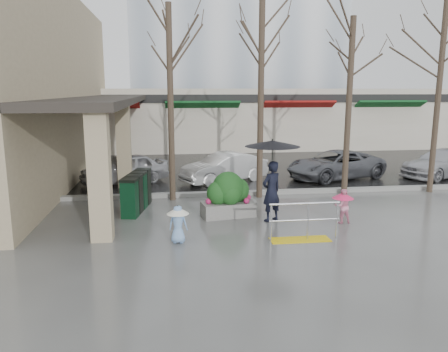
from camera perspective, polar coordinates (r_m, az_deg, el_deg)
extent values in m
plane|color=#51514F|center=(12.70, 2.63, -6.80)|extent=(120.00, 120.00, 0.00)
cube|color=black|center=(34.19, -3.72, 4.58)|extent=(120.00, 36.00, 0.01)
cube|color=gray|center=(16.49, 0.25, -2.30)|extent=(120.00, 0.30, 0.15)
cube|color=tan|center=(21.06, -26.86, 10.22)|extent=(6.00, 18.00, 8.00)
cube|color=#2D2823|center=(20.08, -15.23, 9.96)|extent=(2.80, 18.00, 0.25)
cube|color=tan|center=(11.74, -15.95, 0.11)|extent=(0.55, 0.55, 3.50)
cube|color=tan|center=(18.12, -12.95, 4.02)|extent=(0.55, 0.55, 3.50)
cube|color=beige|center=(30.24, 0.53, 7.54)|extent=(34.00, 6.00, 4.00)
cube|color=maroon|center=(27.30, -15.66, 8.52)|extent=(4.50, 1.68, 0.87)
cube|color=#0F4C1E|center=(27.10, -2.86, 8.90)|extent=(4.50, 1.68, 0.87)
cube|color=maroon|center=(28.21, 9.53, 8.85)|extent=(4.50, 1.68, 0.87)
cube|color=#0F4C1E|center=(30.48, 20.51, 8.47)|extent=(4.50, 1.68, 0.87)
cube|color=black|center=(27.31, 1.38, 10.08)|extent=(34.00, 0.35, 0.50)
cube|color=yellow|center=(11.89, 9.89, -8.18)|extent=(1.60, 0.50, 0.02)
cylinder|color=silver|center=(11.53, 6.15, -6.13)|extent=(0.05, 0.05, 1.00)
cylinder|color=silver|center=(11.80, 10.90, -5.87)|extent=(0.05, 0.05, 1.00)
cylinder|color=silver|center=(12.06, 14.54, -5.64)|extent=(0.05, 0.05, 1.00)
cylinder|color=silver|center=(11.63, 10.53, -3.54)|extent=(1.90, 0.06, 0.06)
cylinder|color=silver|center=(11.75, 10.45, -5.66)|extent=(1.90, 0.04, 0.04)
cylinder|color=#382B21|center=(15.51, -6.98, 9.18)|extent=(0.22, 0.22, 6.80)
cylinder|color=#382B21|center=(15.85, 4.82, 9.63)|extent=(0.22, 0.22, 7.00)
cylinder|color=#382B21|center=(16.86, 15.96, 8.48)|extent=(0.22, 0.22, 6.50)
cylinder|color=#382B21|center=(18.51, 26.16, 9.07)|extent=(0.22, 0.22, 7.20)
imported|color=black|center=(13.20, 6.22, -2.00)|extent=(0.80, 0.71, 1.85)
cylinder|color=black|center=(13.02, 6.31, 2.09)|extent=(0.02, 0.02, 1.17)
cone|color=black|center=(12.95, 6.35, 4.25)|extent=(1.65, 1.65, 0.18)
sphere|color=black|center=(12.93, 6.36, 4.74)|extent=(0.05, 0.05, 0.05)
imported|color=pink|center=(13.51, 15.22, -3.80)|extent=(0.52, 0.41, 1.04)
cylinder|color=black|center=(13.46, 15.26, -3.01)|extent=(0.02, 0.02, 0.45)
cone|color=#FF2867|center=(13.43, 15.29, -2.46)|extent=(0.64, 0.64, 0.18)
sphere|color=black|center=(13.41, 15.31, -2.00)|extent=(0.05, 0.05, 0.05)
imported|color=#7DA8DF|center=(11.44, -6.01, -6.29)|extent=(0.54, 0.41, 0.99)
cylinder|color=black|center=(11.37, -6.04, -5.18)|extent=(0.02, 0.02, 0.46)
cone|color=white|center=(11.33, -6.05, -4.49)|extent=(0.58, 0.58, 0.18)
sphere|color=black|center=(11.30, -6.06, -3.96)|extent=(0.05, 0.05, 0.05)
cube|color=slate|center=(13.80, 0.52, -4.33)|extent=(1.74, 1.06, 0.45)
ellipsoid|color=#154216|center=(13.64, 0.52, -1.60)|extent=(1.00, 0.90, 1.05)
sphere|color=#154216|center=(13.54, -0.76, -2.23)|extent=(0.72, 0.72, 0.72)
sphere|color=#154216|center=(13.84, 1.75, -1.88)|extent=(0.76, 0.76, 0.76)
cube|color=#0B311A|center=(13.88, -12.22, -3.04)|extent=(0.55, 0.55, 1.14)
cube|color=black|center=(13.74, -12.33, -0.52)|extent=(0.58, 0.58, 0.08)
cube|color=black|center=(14.41, -11.61, -2.49)|extent=(0.55, 0.55, 1.14)
cube|color=black|center=(14.28, -11.70, -0.06)|extent=(0.58, 0.58, 0.08)
cube|color=#0C351E|center=(14.94, -11.04, -1.97)|extent=(0.55, 0.55, 1.14)
cube|color=black|center=(14.82, -11.12, 0.37)|extent=(0.58, 0.58, 0.08)
cube|color=black|center=(15.48, -10.51, -1.50)|extent=(0.55, 0.55, 1.14)
cube|color=black|center=(15.36, -10.59, 0.77)|extent=(0.58, 0.58, 0.08)
imported|color=#B1B2B6|center=(19.02, -12.89, 0.94)|extent=(3.98, 2.88, 1.26)
imported|color=white|center=(18.81, 0.03, 1.11)|extent=(4.02, 2.88, 1.26)
imported|color=slate|center=(20.18, 14.33, 1.45)|extent=(4.96, 3.42, 1.26)
imported|color=#B9BABF|center=(22.38, 26.69, 1.53)|extent=(4.68, 3.13, 1.26)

